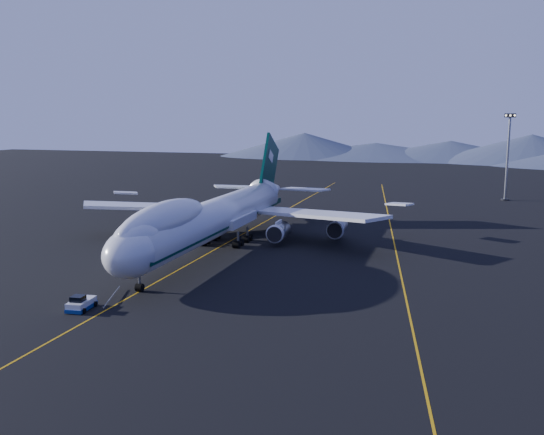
# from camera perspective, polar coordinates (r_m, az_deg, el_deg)

# --- Properties ---
(ground) EXTENTS (500.00, 500.00, 0.00)m
(ground) POSITION_cam_1_polar(r_m,az_deg,el_deg) (106.02, -5.38, -3.02)
(ground) COLOR black
(ground) RESTS_ON ground
(taxiway_line_main) EXTENTS (0.25, 220.00, 0.01)m
(taxiway_line_main) POSITION_cam_1_polar(r_m,az_deg,el_deg) (106.02, -5.38, -3.01)
(taxiway_line_main) COLOR #CC920C
(taxiway_line_main) RESTS_ON ground
(taxiway_line_side) EXTENTS (28.08, 198.09, 0.01)m
(taxiway_line_side) POSITION_cam_1_polar(r_m,az_deg,el_deg) (108.62, 11.53, -2.86)
(taxiway_line_side) COLOR #CC920C
(taxiway_line_side) RESTS_ON ground
(boeing_747) EXTENTS (59.62, 72.43, 19.37)m
(boeing_747) POSITION_cam_1_polar(r_m,az_deg,el_deg) (104.93, -5.42, 0.08)
(boeing_747) COLOR silver
(boeing_747) RESTS_ON ground
(pushback_tug) EXTENTS (2.75, 4.40, 1.84)m
(pushback_tug) POSITION_cam_1_polar(r_m,az_deg,el_deg) (77.16, -17.50, -7.84)
(pushback_tug) COLOR silver
(pushback_tug) RESTS_ON ground
(floodlight_mast) EXTENTS (2.91, 2.18, 23.54)m
(floodlight_mast) POSITION_cam_1_polar(r_m,az_deg,el_deg) (176.99, 21.29, 5.35)
(floodlight_mast) COLOR black
(floodlight_mast) RESTS_ON ground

